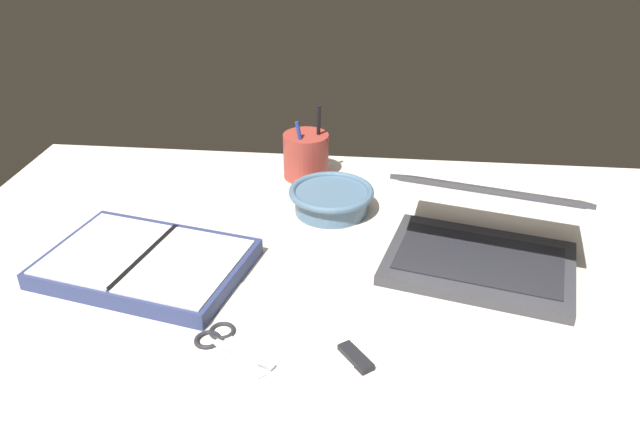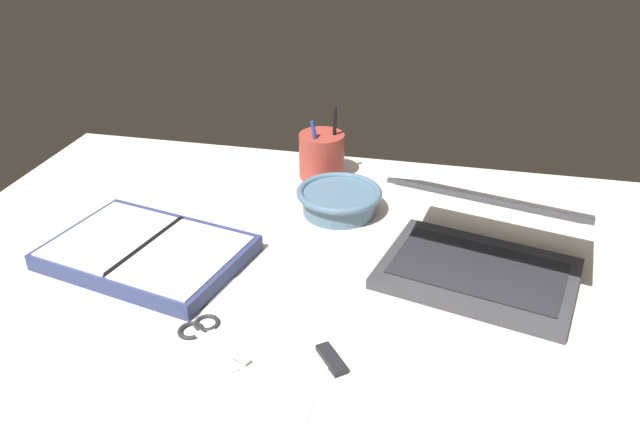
{
  "view_description": "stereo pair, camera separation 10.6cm",
  "coord_description": "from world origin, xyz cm",
  "px_view_note": "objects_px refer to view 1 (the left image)",
  "views": [
    {
      "loc": [
        8.8,
        -82.54,
        60.79
      ],
      "look_at": [
        -0.77,
        9.84,
        9.0
      ],
      "focal_mm": 35.0,
      "sensor_mm": 36.0,
      "label": 1
    },
    {
      "loc": [
        19.29,
        -80.84,
        60.79
      ],
      "look_at": [
        -0.77,
        9.84,
        9.0
      ],
      "focal_mm": 35.0,
      "sensor_mm": 36.0,
      "label": 2
    }
  ],
  "objects_px": {
    "pen_cup": "(306,156)",
    "planner": "(145,264)",
    "scissors": "(222,340)",
    "bowl": "(332,199)",
    "laptop": "(483,238)"
  },
  "relations": [
    {
      "from": "bowl",
      "to": "pen_cup",
      "type": "relative_size",
      "value": 1.01
    },
    {
      "from": "laptop",
      "to": "bowl",
      "type": "relative_size",
      "value": 2.18
    },
    {
      "from": "planner",
      "to": "scissors",
      "type": "relative_size",
      "value": 2.92
    },
    {
      "from": "planner",
      "to": "laptop",
      "type": "bearing_deg",
      "value": 21.56
    },
    {
      "from": "scissors",
      "to": "bowl",
      "type": "bearing_deg",
      "value": 110.35
    },
    {
      "from": "pen_cup",
      "to": "planner",
      "type": "height_order",
      "value": "pen_cup"
    },
    {
      "from": "planner",
      "to": "scissors",
      "type": "bearing_deg",
      "value": -31.19
    },
    {
      "from": "laptop",
      "to": "pen_cup",
      "type": "distance_m",
      "value": 0.45
    },
    {
      "from": "pen_cup",
      "to": "planner",
      "type": "bearing_deg",
      "value": -119.37
    },
    {
      "from": "bowl",
      "to": "pen_cup",
      "type": "bearing_deg",
      "value": 114.32
    },
    {
      "from": "pen_cup",
      "to": "scissors",
      "type": "bearing_deg",
      "value": -95.45
    },
    {
      "from": "laptop",
      "to": "pen_cup",
      "type": "height_order",
      "value": "laptop"
    },
    {
      "from": "laptop",
      "to": "bowl",
      "type": "xyz_separation_m",
      "value": [
        -0.27,
        0.15,
        -0.02
      ]
    },
    {
      "from": "pen_cup",
      "to": "planner",
      "type": "relative_size",
      "value": 0.45
    },
    {
      "from": "pen_cup",
      "to": "planner",
      "type": "xyz_separation_m",
      "value": [
        -0.22,
        -0.39,
        -0.03
      ]
    }
  ]
}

